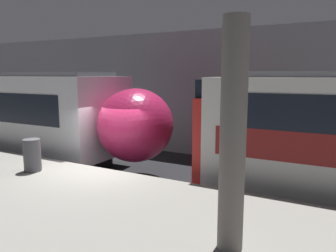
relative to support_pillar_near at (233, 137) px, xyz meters
The scene contains 5 objects.
ground_plane 5.72m from the support_pillar_near, 152.20° to the left, with size 120.00×120.00×0.00m, color black.
platform 4.99m from the support_pillar_near, behind, with size 40.00×5.43×0.99m.
station_rear_barrier 9.74m from the support_pillar_near, 117.45° to the left, with size 50.00×0.15×5.34m.
support_pillar_near is the anchor object (origin of this frame).
trash_bin 6.02m from the support_pillar_near, 167.54° to the left, with size 0.44×0.44×0.85m.
Camera 1 is at (5.83, -6.71, 3.50)m, focal length 35.00 mm.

